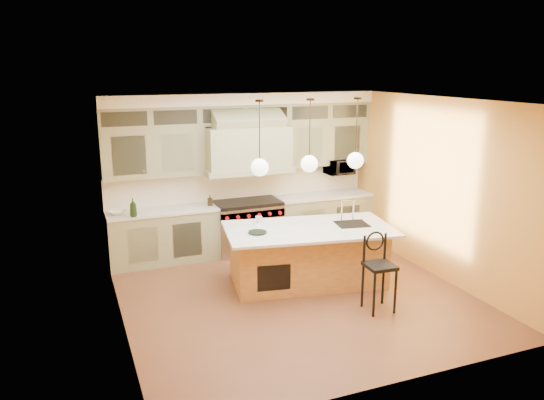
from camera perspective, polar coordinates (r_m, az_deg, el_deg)
name	(u,v)px	position (r m, az deg, el deg)	size (l,w,h in m)	color
floor	(294,295)	(8.13, 2.41, -10.18)	(5.00, 5.00, 0.00)	brown
ceiling	(296,100)	(7.42, 2.65, 10.67)	(5.00, 5.00, 0.00)	white
wall_back	(241,171)	(9.93, -3.37, 3.10)	(5.00, 5.00, 0.00)	#C68A36
wall_front	(395,259)	(5.57, 13.13, -6.19)	(5.00, 5.00, 0.00)	#C68A36
wall_left	(116,220)	(7.04, -16.41, -2.09)	(5.00, 5.00, 0.00)	#C68A36
wall_right	(437,188)	(8.94, 17.32, 1.24)	(5.00, 5.00, 0.00)	#C68A36
back_cabinetry	(245,175)	(9.68, -2.88, 2.70)	(5.00, 0.77, 2.90)	gray
range	(248,226)	(9.83, -2.64, -2.79)	(1.20, 0.74, 0.96)	silver
kitchen_island	(308,254)	(8.44, 3.90, -5.82)	(2.77, 1.77, 1.35)	#9A6136
counter_stool	(379,267)	(7.60, 11.41, -7.09)	(0.41, 0.41, 1.12)	black
microwave	(339,167)	(10.47, 7.27, 3.59)	(0.54, 0.37, 0.30)	black
oil_bottle_a	(133,208)	(9.02, -14.71, -0.79)	(0.12, 0.12, 0.31)	black
oil_bottle_b	(210,200)	(9.50, -6.69, -0.04)	(0.09, 0.09, 0.19)	black
fruit_bowl	(117,212)	(9.25, -16.29, -1.30)	(0.28, 0.28, 0.07)	white
cup	(259,219)	(8.50, -1.43, -2.10)	(0.11, 0.11, 0.10)	silver
pendant_left	(260,165)	(7.75, -1.33, 3.74)	(0.26, 0.26, 1.11)	#2D2319
pendant_center	(309,162)	(8.06, 4.03, 4.11)	(0.26, 0.26, 1.11)	#2D2319
pendant_right	(355,159)	(8.43, 8.96, 4.42)	(0.26, 0.26, 1.11)	#2D2319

